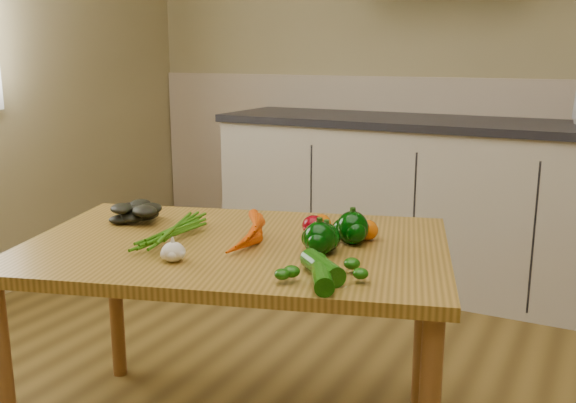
% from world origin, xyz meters
% --- Properties ---
extents(room, '(4.04, 5.04, 2.64)m').
position_xyz_m(room, '(0.00, 0.17, 1.25)').
color(room, olive).
rests_on(room, ground).
extents(counter_run, '(2.84, 0.64, 1.14)m').
position_xyz_m(counter_run, '(0.21, 2.19, 0.46)').
color(counter_run, '#C0B6A0').
rests_on(counter_run, ground).
extents(table, '(1.44, 1.14, 0.68)m').
position_xyz_m(table, '(-0.23, 0.47, 0.60)').
color(table, '#A57A30').
rests_on(table, ground).
extents(carrot_bunch, '(0.28, 0.24, 0.06)m').
position_xyz_m(carrot_bunch, '(-0.25, 0.46, 0.71)').
color(carrot_bunch, '#DD4B05').
rests_on(carrot_bunch, table).
extents(leafy_greens, '(0.18, 0.16, 0.09)m').
position_xyz_m(leafy_greens, '(-0.64, 0.54, 0.72)').
color(leafy_greens, black).
rests_on(leafy_greens, table).
extents(garlic_bulb, '(0.06, 0.06, 0.05)m').
position_xyz_m(garlic_bulb, '(-0.28, 0.23, 0.70)').
color(garlic_bulb, white).
rests_on(garlic_bulb, table).
extents(pepper_a, '(0.08, 0.08, 0.08)m').
position_xyz_m(pepper_a, '(0.05, 0.51, 0.72)').
color(pepper_a, '#023003').
rests_on(pepper_a, table).
extents(pepper_b, '(0.10, 0.10, 0.10)m').
position_xyz_m(pepper_b, '(0.09, 0.61, 0.72)').
color(pepper_b, '#023003').
rests_on(pepper_b, table).
extents(pepper_c, '(0.09, 0.09, 0.09)m').
position_xyz_m(pepper_c, '(0.05, 0.47, 0.72)').
color(pepper_c, '#023003').
rests_on(pepper_c, table).
extents(tomato_a, '(0.07, 0.07, 0.07)m').
position_xyz_m(tomato_a, '(-0.04, 0.63, 0.71)').
color(tomato_a, maroon).
rests_on(tomato_a, table).
extents(tomato_b, '(0.06, 0.06, 0.06)m').
position_xyz_m(tomato_b, '(-0.04, 0.69, 0.70)').
color(tomato_b, '#D15A05').
rests_on(tomato_b, table).
extents(tomato_c, '(0.07, 0.07, 0.06)m').
position_xyz_m(tomato_c, '(0.12, 0.67, 0.71)').
color(tomato_c, '#D15A05').
rests_on(tomato_c, table).
extents(zucchini_a, '(0.16, 0.15, 0.05)m').
position_xyz_m(zucchini_a, '(0.13, 0.30, 0.70)').
color(zucchini_a, '#104707').
rests_on(zucchini_a, table).
extents(zucchini_b, '(0.14, 0.19, 0.05)m').
position_xyz_m(zucchini_b, '(0.15, 0.26, 0.70)').
color(zucchini_b, '#104707').
rests_on(zucchini_b, table).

